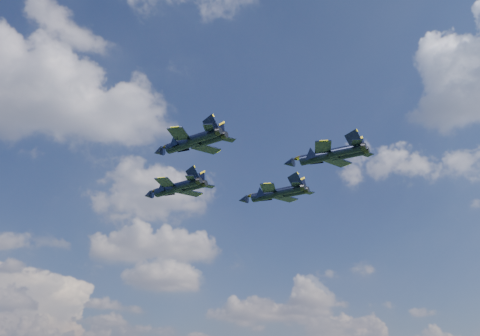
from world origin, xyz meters
name	(u,v)px	position (x,y,z in m)	size (l,w,h in m)	color
jet_lead	(168,190)	(-17.64, 14.14, 61.91)	(14.19, 16.46, 4.20)	black
jet_left	(181,145)	(-20.13, -11.85, 60.89)	(12.94, 14.95, 3.82)	black
jet_right	(266,195)	(3.76, 11.31, 62.03)	(15.06, 16.36, 4.28)	black
jet_slot	(316,157)	(5.50, -11.25, 62.18)	(14.90, 15.44, 4.13)	black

